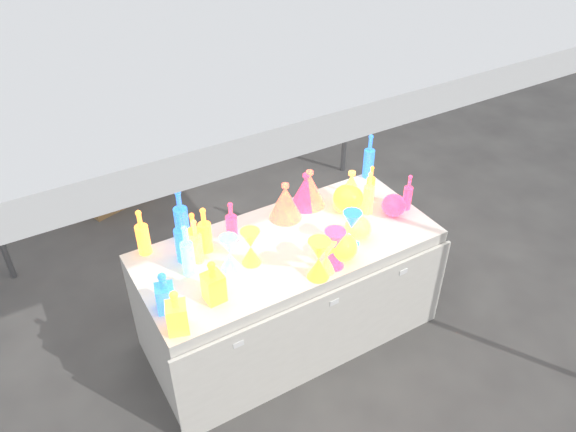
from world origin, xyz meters
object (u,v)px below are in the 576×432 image
display_table (289,290)px  bottle_0 (142,232)px  globe_0 (342,248)px  hourglass_0 (319,259)px  decanter_0 (176,311)px  cardboard_box_closed (110,179)px  lampshade_0 (285,201)px

display_table → bottle_0: 0.99m
bottle_0 → globe_0: 1.14m
globe_0 → hourglass_0: bearing=-162.5°
bottle_0 → hourglass_0: size_ratio=1.20×
bottle_0 → display_table: bearing=-25.4°
bottle_0 → decanter_0: (-0.06, -0.66, -0.02)m
display_table → bottle_0: size_ratio=6.16×
cardboard_box_closed → globe_0: bearing=-89.5°
bottle_0 → decanter_0: 0.66m
bottle_0 → lampshade_0: 0.88m
globe_0 → lampshade_0: 0.52m
bottle_0 → hourglass_0: bearing=-42.4°
cardboard_box_closed → hourglass_0: size_ratio=2.29×
decanter_0 → display_table: bearing=38.7°
bottle_0 → globe_0: size_ratio=1.65×
globe_0 → lampshade_0: lampshade_0 is taller
decanter_0 → cardboard_box_closed: bearing=102.2°
globe_0 → bottle_0: bearing=146.7°
hourglass_0 → globe_0: hourglass_0 is taller
bottle_0 → decanter_0: bearing=-94.8°
decanter_0 → globe_0: bearing=20.5°
decanter_0 → hourglass_0: bearing=16.6°
cardboard_box_closed → hourglass_0: (0.55, -2.47, 0.67)m
display_table → bottle_0: bearing=154.6°
hourglass_0 → cardboard_box_closed: bearing=102.5°
cardboard_box_closed → globe_0: 2.60m
bottle_0 → globe_0: bottle_0 is taller
bottle_0 → cardboard_box_closed: bearing=83.5°
display_table → bottle_0: bottle_0 is taller
cardboard_box_closed → lampshade_0: (0.67, -1.90, 0.67)m
bottle_0 → globe_0: (0.95, -0.62, -0.08)m
display_table → decanter_0: decanter_0 is taller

